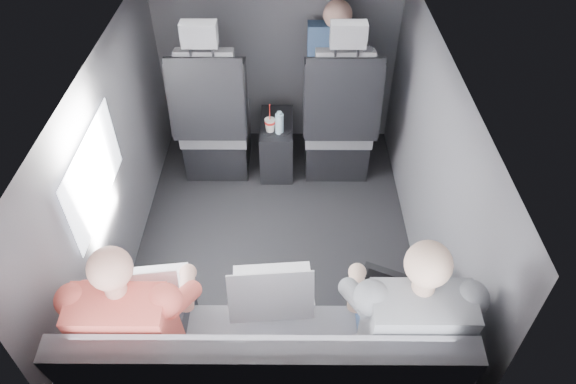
{
  "coord_description": "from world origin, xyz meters",
  "views": [
    {
      "loc": [
        0.1,
        -2.26,
        2.56
      ],
      "look_at": [
        0.09,
        -0.05,
        0.55
      ],
      "focal_mm": 32.0,
      "sensor_mm": 36.0,
      "label": 1
    }
  ],
  "objects_px": {
    "center_console": "(277,144)",
    "passenger_rear_left": "(142,320)",
    "laptop_white": "(152,287)",
    "front_seat_left": "(215,125)",
    "rear_bench": "(268,376)",
    "water_bottle": "(279,123)",
    "laptop_silver": "(272,290)",
    "laptop_black": "(393,292)",
    "passenger_front_right": "(334,65)",
    "passenger_rear_right": "(403,320)",
    "front_seat_right": "(338,126)",
    "soda_cup": "(270,125)"
  },
  "relations": [
    {
      "from": "front_seat_left",
      "to": "laptop_black",
      "type": "relative_size",
      "value": 3.25
    },
    {
      "from": "laptop_silver",
      "to": "laptop_black",
      "type": "distance_m",
      "value": 0.56
    },
    {
      "from": "rear_bench",
      "to": "water_bottle",
      "type": "distance_m",
      "value": 1.83
    },
    {
      "from": "laptop_black",
      "to": "water_bottle",
      "type": "bearing_deg",
      "value": 109.38
    },
    {
      "from": "passenger_front_right",
      "to": "laptop_silver",
      "type": "bearing_deg",
      "value": -101.75
    },
    {
      "from": "passenger_rear_left",
      "to": "passenger_front_right",
      "type": "bearing_deg",
      "value": 64.77
    },
    {
      "from": "rear_bench",
      "to": "soda_cup",
      "type": "xyz_separation_m",
      "value": [
        -0.04,
        1.83,
        0.15
      ]
    },
    {
      "from": "soda_cup",
      "to": "laptop_black",
      "type": "xyz_separation_m",
      "value": [
        0.62,
        -1.59,
        0.17
      ]
    },
    {
      "from": "front_seat_right",
      "to": "passenger_rear_left",
      "type": "xyz_separation_m",
      "value": [
        -1.0,
        -1.81,
        0.21
      ]
    },
    {
      "from": "front_seat_right",
      "to": "center_console",
      "type": "bearing_deg",
      "value": 174.93
    },
    {
      "from": "passenger_rear_left",
      "to": "water_bottle",
      "type": "bearing_deg",
      "value": 71.43
    },
    {
      "from": "center_console",
      "to": "laptop_silver",
      "type": "height_order",
      "value": "laptop_silver"
    },
    {
      "from": "passenger_rear_right",
      "to": "laptop_black",
      "type": "bearing_deg",
      "value": 97.85
    },
    {
      "from": "soda_cup",
      "to": "passenger_rear_right",
      "type": "distance_m",
      "value": 1.86
    },
    {
      "from": "center_console",
      "to": "rear_bench",
      "type": "distance_m",
      "value": 1.94
    },
    {
      "from": "rear_bench",
      "to": "laptop_black",
      "type": "relative_size",
      "value": 4.11
    },
    {
      "from": "laptop_white",
      "to": "rear_bench",
      "type": "bearing_deg",
      "value": -26.18
    },
    {
      "from": "center_console",
      "to": "passenger_rear_left",
      "type": "relative_size",
      "value": 0.41
    },
    {
      "from": "front_seat_left",
      "to": "soda_cup",
      "type": "distance_m",
      "value": 0.42
    },
    {
      "from": "laptop_black",
      "to": "passenger_rear_right",
      "type": "bearing_deg",
      "value": -82.15
    },
    {
      "from": "front_seat_right",
      "to": "passenger_rear_left",
      "type": "height_order",
      "value": "front_seat_right"
    },
    {
      "from": "laptop_white",
      "to": "front_seat_left",
      "type": "bearing_deg",
      "value": 86.91
    },
    {
      "from": "center_console",
      "to": "soda_cup",
      "type": "height_order",
      "value": "soda_cup"
    },
    {
      "from": "front_seat_left",
      "to": "soda_cup",
      "type": "relative_size",
      "value": 5.48
    },
    {
      "from": "rear_bench",
      "to": "water_bottle",
      "type": "height_order",
      "value": "rear_bench"
    },
    {
      "from": "front_seat_right",
      "to": "soda_cup",
      "type": "height_order",
      "value": "front_seat_right"
    },
    {
      "from": "laptop_silver",
      "to": "laptop_black",
      "type": "relative_size",
      "value": 1.02
    },
    {
      "from": "front_seat_right",
      "to": "laptop_black",
      "type": "relative_size",
      "value": 3.25
    },
    {
      "from": "rear_bench",
      "to": "passenger_rear_right",
      "type": "bearing_deg",
      "value": 9.03
    },
    {
      "from": "passenger_rear_right",
      "to": "water_bottle",
      "type": "bearing_deg",
      "value": 108.44
    },
    {
      "from": "center_console",
      "to": "passenger_rear_left",
      "type": "bearing_deg",
      "value": -106.7
    },
    {
      "from": "front_seat_left",
      "to": "passenger_front_right",
      "type": "bearing_deg",
      "value": 16.54
    },
    {
      "from": "laptop_white",
      "to": "passenger_rear_left",
      "type": "distance_m",
      "value": 0.17
    },
    {
      "from": "water_bottle",
      "to": "passenger_rear_right",
      "type": "distance_m",
      "value": 1.82
    },
    {
      "from": "laptop_black",
      "to": "passenger_front_right",
      "type": "height_order",
      "value": "passenger_front_right"
    },
    {
      "from": "water_bottle",
      "to": "passenger_rear_left",
      "type": "bearing_deg",
      "value": -108.57
    },
    {
      "from": "center_console",
      "to": "passenger_rear_left",
      "type": "height_order",
      "value": "passenger_rear_left"
    },
    {
      "from": "soda_cup",
      "to": "passenger_rear_right",
      "type": "height_order",
      "value": "passenger_rear_right"
    },
    {
      "from": "rear_bench",
      "to": "soda_cup",
      "type": "distance_m",
      "value": 1.83
    },
    {
      "from": "passenger_rear_left",
      "to": "laptop_silver",
      "type": "bearing_deg",
      "value": 14.74
    },
    {
      "from": "rear_bench",
      "to": "laptop_white",
      "type": "relative_size",
      "value": 4.9
    },
    {
      "from": "center_console",
      "to": "soda_cup",
      "type": "distance_m",
      "value": 0.29
    },
    {
      "from": "laptop_silver",
      "to": "passenger_front_right",
      "type": "height_order",
      "value": "passenger_front_right"
    },
    {
      "from": "front_seat_left",
      "to": "passenger_front_right",
      "type": "xyz_separation_m",
      "value": [
        0.87,
        0.26,
        0.35
      ]
    },
    {
      "from": "center_console",
      "to": "rear_bench",
      "type": "height_order",
      "value": "rear_bench"
    },
    {
      "from": "front_seat_right",
      "to": "laptop_black",
      "type": "bearing_deg",
      "value": -85.55
    },
    {
      "from": "center_console",
      "to": "passenger_rear_right",
      "type": "height_order",
      "value": "passenger_rear_right"
    },
    {
      "from": "laptop_silver",
      "to": "laptop_black",
      "type": "height_order",
      "value": "laptop_silver"
    },
    {
      "from": "center_console",
      "to": "passenger_rear_right",
      "type": "distance_m",
      "value": 1.99
    },
    {
      "from": "laptop_black",
      "to": "laptop_white",
      "type": "bearing_deg",
      "value": 178.86
    }
  ]
}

